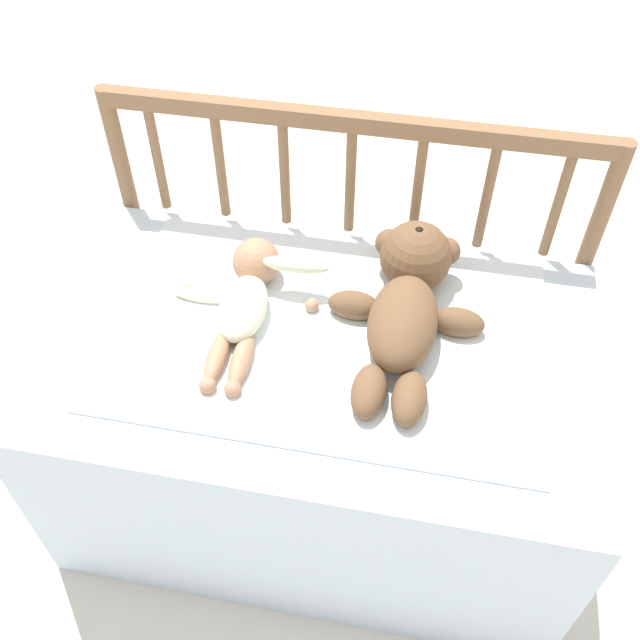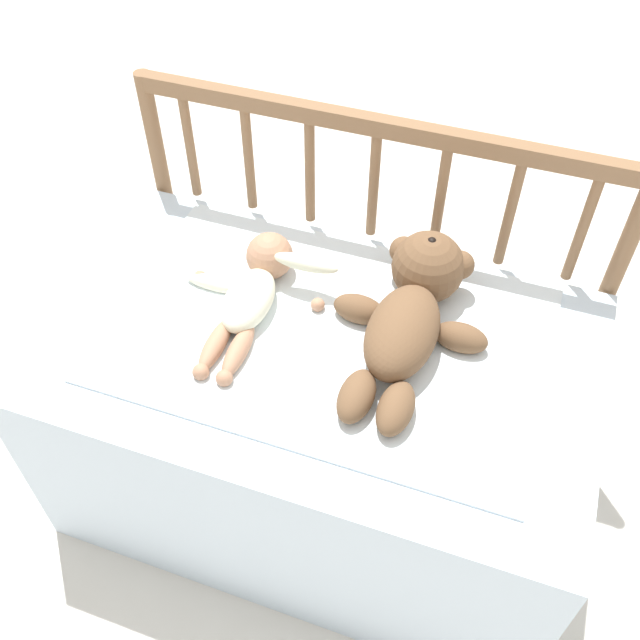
# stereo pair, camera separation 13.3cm
# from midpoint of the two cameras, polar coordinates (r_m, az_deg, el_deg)

# --- Properties ---
(ground_plane) EXTENTS (12.00, 12.00, 0.00)m
(ground_plane) POSITION_cam_midpoint_polar(r_m,az_deg,el_deg) (1.80, 2.06, -12.89)
(ground_plane) COLOR silver
(crib_mattress) EXTENTS (1.07, 0.66, 0.52)m
(crib_mattress) POSITION_cam_midpoint_polar(r_m,az_deg,el_deg) (1.58, 2.31, -8.25)
(crib_mattress) COLOR silver
(crib_mattress) RESTS_ON ground_plane
(crib_rail) EXTENTS (1.07, 0.04, 0.81)m
(crib_rail) POSITION_cam_midpoint_polar(r_m,az_deg,el_deg) (1.58, 6.58, 8.19)
(crib_rail) COLOR brown
(crib_rail) RESTS_ON ground_plane
(blanket) EXTENTS (0.84, 0.55, 0.01)m
(blanket) POSITION_cam_midpoint_polar(r_m,az_deg,el_deg) (1.39, 3.42, -1.15)
(blanket) COLOR white
(blanket) RESTS_ON crib_mattress
(teddy_bear) EXTENTS (0.31, 0.45, 0.15)m
(teddy_bear) POSITION_cam_midpoint_polar(r_m,az_deg,el_deg) (1.37, 10.13, 0.76)
(teddy_bear) COLOR brown
(teddy_bear) RESTS_ON crib_mattress
(baby) EXTENTS (0.31, 0.37, 0.10)m
(baby) POSITION_cam_midpoint_polar(r_m,az_deg,el_deg) (1.42, -2.66, 2.32)
(baby) COLOR #EAEACC
(baby) RESTS_ON crib_mattress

